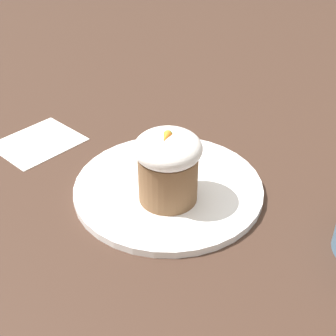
# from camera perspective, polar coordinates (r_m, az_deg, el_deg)

# --- Properties ---
(ground_plane) EXTENTS (4.00, 4.00, 0.00)m
(ground_plane) POSITION_cam_1_polar(r_m,az_deg,el_deg) (0.64, 0.04, -2.77)
(ground_plane) COLOR #3D281E
(dessert_plate) EXTENTS (0.26, 0.26, 0.01)m
(dessert_plate) POSITION_cam_1_polar(r_m,az_deg,el_deg) (0.63, 0.04, -2.41)
(dessert_plate) COLOR white
(dessert_plate) RESTS_ON ground_plane
(carrot_cake) EXTENTS (0.08, 0.08, 0.10)m
(carrot_cake) POSITION_cam_1_polar(r_m,az_deg,el_deg) (0.58, -0.00, 0.41)
(carrot_cake) COLOR brown
(carrot_cake) RESTS_ON dessert_plate
(spoon) EXTENTS (0.13, 0.03, 0.01)m
(spoon) POSITION_cam_1_polar(r_m,az_deg,el_deg) (0.66, -1.04, -0.20)
(spoon) COLOR silver
(spoon) RESTS_ON dessert_plate
(paper_napkin) EXTENTS (0.15, 0.14, 0.00)m
(paper_napkin) POSITION_cam_1_polar(r_m,az_deg,el_deg) (0.77, -15.52, 3.07)
(paper_napkin) COLOR white
(paper_napkin) RESTS_ON ground_plane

